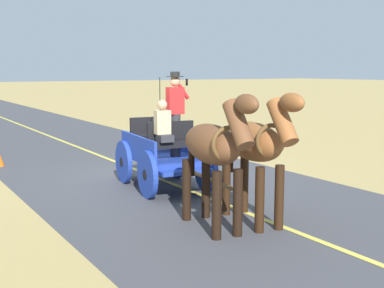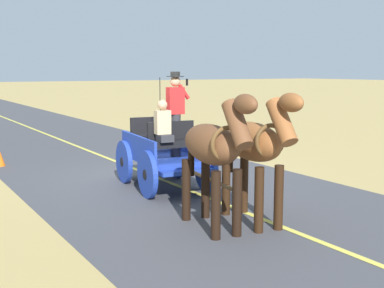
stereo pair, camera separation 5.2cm
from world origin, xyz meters
TOP-DOWN VIEW (x-y plane):
  - ground_plane at (0.00, 0.00)m, footprint 200.00×200.00m
  - road_surface at (0.00, 0.00)m, footprint 6.41×160.00m
  - road_centre_stripe at (0.00, 0.00)m, footprint 0.12×160.00m
  - horse_drawn_carriage at (0.31, 0.92)m, footprint 1.67×4.52m
  - horse_near_side at (0.27, 3.97)m, footprint 0.75×2.14m
  - horse_off_side at (1.03, 3.89)m, footprint 0.74×2.14m

SIDE VIEW (x-z plane):
  - ground_plane at x=0.00m, z-range 0.00..0.00m
  - road_surface at x=0.00m, z-range 0.00..0.01m
  - road_centre_stripe at x=0.00m, z-range 0.01..0.01m
  - horse_drawn_carriage at x=0.31m, z-range -0.43..2.07m
  - horse_near_side at x=0.27m, z-range 0.22..2.43m
  - horse_off_side at x=1.03m, z-range 0.22..2.43m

